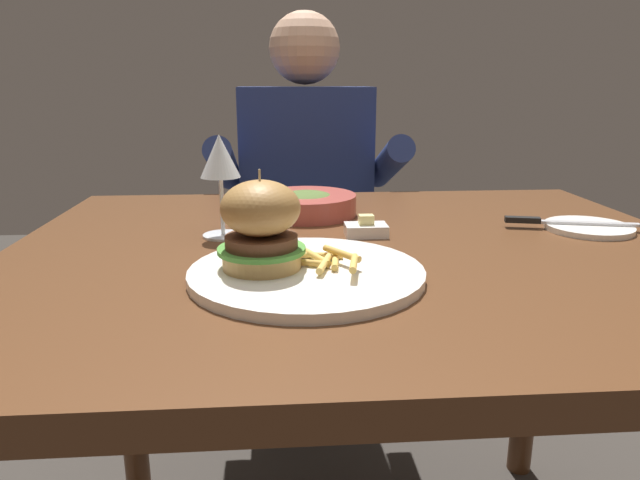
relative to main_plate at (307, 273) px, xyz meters
The scene contains 10 objects.
dining_table 0.20m from the main_plate, 58.39° to the left, with size 1.11×0.91×0.74m.
main_plate is the anchor object (origin of this frame).
burger_sandwich 0.09m from the main_plate, behind, with size 0.12×0.12×0.13m.
fries_pile 0.03m from the main_plate, 18.15° to the left, with size 0.10×0.12×0.02m.
wine_glass 0.28m from the main_plate, 119.85° to the left, with size 0.07×0.07×0.17m.
bread_plate 0.55m from the main_plate, 23.33° to the left, with size 0.15×0.15×0.01m, color white.
table_knife 0.51m from the main_plate, 26.72° to the left, with size 0.22×0.07×0.01m.
butter_dish 0.24m from the main_plate, 62.17° to the left, with size 0.07×0.05×0.04m.
soup_bowl 0.38m from the main_plate, 87.12° to the left, with size 0.19×0.19×0.05m.
diner_person 0.90m from the main_plate, 87.21° to the left, with size 0.51×0.36×1.18m.
Camera 1 is at (-0.13, -0.86, 0.99)m, focal length 32.00 mm.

